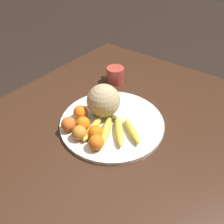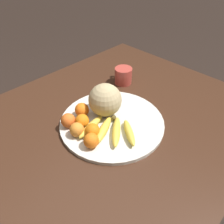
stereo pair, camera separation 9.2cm
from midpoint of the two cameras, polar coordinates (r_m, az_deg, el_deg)
name	(u,v)px [view 2 (the right image)]	position (r m, az deg, el deg)	size (l,w,h in m)	color
ground_plane	(107,205)	(1.56, 0.62, -23.26)	(12.00, 12.00, 0.00)	black
kitchen_table	(106,137)	(1.03, 0.87, -6.60)	(1.42, 1.10, 0.74)	#3D2316
fruit_bowl	(112,122)	(0.96, 2.75, -2.74)	(0.45, 0.45, 0.02)	silver
melon	(105,100)	(0.95, 0.96, 3.06)	(0.15, 0.15, 0.15)	tan
banana_bunch	(110,130)	(0.89, 2.40, -4.81)	(0.22, 0.23, 0.03)	brown
orange_front_left	(92,131)	(0.87, -2.11, -5.03)	(0.06, 0.06, 0.06)	orange
orange_front_right	(82,121)	(0.91, -4.98, -2.44)	(0.06, 0.06, 0.06)	orange
orange_mid_center	(77,130)	(0.88, -6.22, -4.73)	(0.06, 0.06, 0.06)	orange
orange_back_left	(82,110)	(0.97, -5.18, 0.46)	(0.06, 0.06, 0.06)	orange
orange_back_right	(91,141)	(0.83, -2.27, -7.63)	(0.06, 0.06, 0.06)	orange
orange_top_small	(68,120)	(0.92, -8.61, -2.29)	(0.06, 0.06, 0.06)	orange
ceramic_mug	(123,75)	(1.22, 5.11, 9.42)	(0.09, 0.13, 0.09)	#B74238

